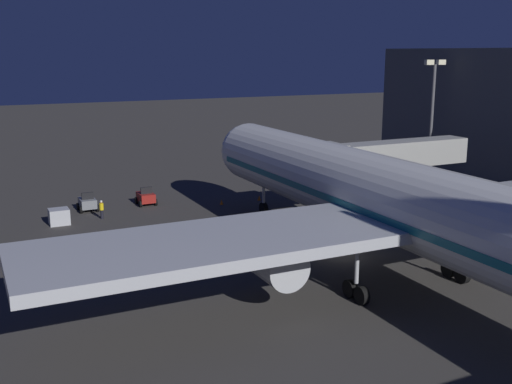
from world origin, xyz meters
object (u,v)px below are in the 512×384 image
Objects in this scene: traffic_cone_nose_port at (259,198)px; traffic_cone_nose_starboard at (222,202)px; airliner_at_gate at (423,212)px; jet_bridge at (376,156)px; baggage_tug_spare at (146,197)px; baggage_container_near_belt at (59,217)px; apron_floodlight_mast at (432,110)px; baggage_tug_lead at (87,203)px; ground_crew_near_nose_gear at (102,209)px.

traffic_cone_nose_starboard is at bearing 0.00° from traffic_cone_nose_port.
jet_bridge is (-9.92, -18.26, 0.10)m from airliner_at_gate.
baggage_tug_spare reaches higher than traffic_cone_nose_starboard.
airliner_at_gate is 20.78m from jet_bridge.
baggage_container_near_belt is at bearing 1.18° from traffic_cone_nose_port.
traffic_cone_nose_port and traffic_cone_nose_starboard have the same top height.
jet_bridge is at bearing -118.52° from airliner_at_gate.
airliner_at_gate is 108.05× the size of traffic_cone_nose_starboard.
traffic_cone_nose_port is at bearing 0.02° from apron_floodlight_mast.
baggage_tug_lead is (25.27, -13.55, -5.02)m from jet_bridge.
airliner_at_gate is at bearing 61.48° from jet_bridge.
jet_bridge is at bearing 161.44° from baggage_container_near_belt.
apron_floodlight_mast is at bearing -179.43° from baggage_container_near_belt.
baggage_tug_spare is at bearing -146.06° from ground_crew_near_nose_gear.
apron_floodlight_mast is at bearing 174.43° from baggage_tug_spare.
apron_floodlight_mast is (-25.50, -28.30, 3.06)m from airliner_at_gate.
baggage_tug_lead is 1.27× the size of ground_crew_near_nose_gear.
baggage_tug_spare is 5.98m from baggage_tug_lead.
traffic_cone_nose_port is 1.00× the size of traffic_cone_nose_starboard.
traffic_cone_nose_starboard is at bearing -179.14° from ground_crew_near_nose_gear.
traffic_cone_nose_port is (7.72, -10.04, -5.52)m from jet_bridge.
apron_floodlight_mast is at bearing -132.02° from airliner_at_gate.
baggage_container_near_belt is at bearing 0.57° from apron_floodlight_mast.
jet_bridge is at bearing 151.79° from baggage_tug_lead.
baggage_container_near_belt is at bearing 3.50° from ground_crew_near_nose_gear.
apron_floodlight_mast is 26.82× the size of traffic_cone_nose_starboard.
baggage_container_near_belt is 16.49m from traffic_cone_nose_starboard.
baggage_tug_spare is 12.06m from traffic_cone_nose_port.
airliner_at_gate reaches higher than baggage_tug_lead.
baggage_tug_lead is at bearing -64.25° from airliner_at_gate.
apron_floodlight_mast is at bearing -179.98° from traffic_cone_nose_port.
baggage_container_near_belt is at bearing 22.38° from baggage_tug_spare.
baggage_container_near_belt is (3.34, 3.95, -0.04)m from baggage_tug_lead.
airliner_at_gate is 32.06m from ground_crew_near_nose_gear.
airliner_at_gate is at bearing 106.45° from baggage_tug_spare.
baggage_container_near_belt is (18.68, -27.86, -4.96)m from airliner_at_gate.
airliner_at_gate reaches higher than baggage_container_near_belt.
ground_crew_near_nose_gear is at bearing 99.85° from baggage_tug_lead.
airliner_at_gate is 3.31× the size of jet_bridge.
traffic_cone_nose_starboard is at bearing -85.55° from airliner_at_gate.
baggage_container_near_belt is at bearing 49.79° from baggage_tug_lead.
apron_floodlight_mast is at bearing -179.72° from ground_crew_near_nose_gear.
jet_bridge is 16.68m from traffic_cone_nose_starboard.
baggage_tug_spare and baggage_tug_lead have the same top height.
traffic_cone_nose_port is (-17.54, 3.52, -0.50)m from baggage_tug_lead.
baggage_tug_spare is 6.44m from ground_crew_near_nose_gear.
jet_bridge is 9.98× the size of baggage_container_near_belt.
baggage_tug_spare is 1.31× the size of baggage_container_near_belt.
traffic_cone_nose_starboard is at bearing -39.62° from jet_bridge.
baggage_tug_lead is at bearing -130.21° from baggage_container_near_belt.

